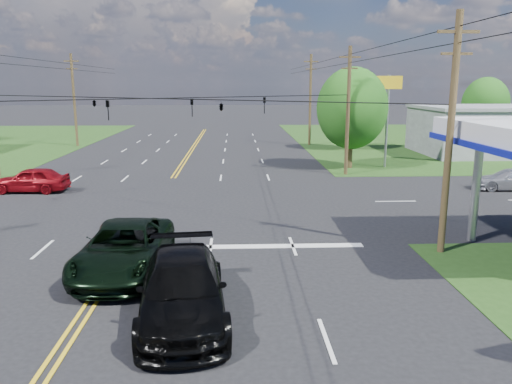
{
  "coord_description": "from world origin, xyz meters",
  "views": [
    {
      "loc": [
        4.58,
        -16.21,
        6.77
      ],
      "look_at": [
        5.51,
        6.0,
        1.95
      ],
      "focal_mm": 35.0,
      "sensor_mm": 36.0,
      "label": 1
    }
  ],
  "objects_px": {
    "pole_se": "(450,133)",
    "suv_black": "(182,289)",
    "retail_ne": "(493,132)",
    "tree_right_b": "(349,109)",
    "pickup_dkgreen": "(124,249)",
    "pole_right_far": "(310,99)",
    "tree_right_a": "(352,108)",
    "pole_ne": "(348,110)",
    "tree_far_r": "(485,103)",
    "pole_left_far": "(74,99)"
  },
  "relations": [
    {
      "from": "pole_se",
      "to": "suv_black",
      "type": "xyz_separation_m",
      "value": [
        -10.0,
        -5.48,
        -4.02
      ]
    },
    {
      "from": "retail_ne",
      "to": "tree_right_b",
      "type": "xyz_separation_m",
      "value": [
        -13.5,
        4.0,
        2.02
      ]
    },
    {
      "from": "pickup_dkgreen",
      "to": "retail_ne",
      "type": "bearing_deg",
      "value": 47.03
    },
    {
      "from": "pole_right_far",
      "to": "tree_right_a",
      "type": "bearing_deg",
      "value": -86.42
    },
    {
      "from": "pole_right_far",
      "to": "suv_black",
      "type": "relative_size",
      "value": 1.62
    },
    {
      "from": "pole_ne",
      "to": "tree_far_r",
      "type": "bearing_deg",
      "value": 45.0
    },
    {
      "from": "pole_ne",
      "to": "tree_right_a",
      "type": "distance_m",
      "value": 3.16
    },
    {
      "from": "retail_ne",
      "to": "pole_ne",
      "type": "relative_size",
      "value": 1.47
    },
    {
      "from": "pole_se",
      "to": "pole_ne",
      "type": "height_order",
      "value": "same"
    },
    {
      "from": "retail_ne",
      "to": "tree_far_r",
      "type": "xyz_separation_m",
      "value": [
        4.0,
        10.0,
        2.34
      ]
    },
    {
      "from": "tree_right_a",
      "to": "tree_right_b",
      "type": "relative_size",
      "value": 1.15
    },
    {
      "from": "tree_far_r",
      "to": "suv_black",
      "type": "bearing_deg",
      "value": -124.88
    },
    {
      "from": "pole_right_far",
      "to": "tree_right_a",
      "type": "height_order",
      "value": "pole_right_far"
    },
    {
      "from": "pole_se",
      "to": "tree_right_b",
      "type": "distance_m",
      "value": 33.19
    },
    {
      "from": "pole_left_far",
      "to": "pole_right_far",
      "type": "xyz_separation_m",
      "value": [
        26.0,
        0.0,
        0.0
      ]
    },
    {
      "from": "pole_right_far",
      "to": "pickup_dkgreen",
      "type": "relative_size",
      "value": 1.57
    },
    {
      "from": "pole_ne",
      "to": "suv_black",
      "type": "xyz_separation_m",
      "value": [
        -10.0,
        -23.48,
        -4.02
      ]
    },
    {
      "from": "tree_right_b",
      "to": "tree_far_r",
      "type": "height_order",
      "value": "tree_far_r"
    },
    {
      "from": "suv_black",
      "to": "retail_ne",
      "type": "bearing_deg",
      "value": 46.23
    },
    {
      "from": "pole_ne",
      "to": "suv_black",
      "type": "height_order",
      "value": "pole_ne"
    },
    {
      "from": "pole_left_far",
      "to": "suv_black",
      "type": "distance_m",
      "value": 45.59
    },
    {
      "from": "retail_ne",
      "to": "pole_right_far",
      "type": "relative_size",
      "value": 1.4
    },
    {
      "from": "pole_ne",
      "to": "pickup_dkgreen",
      "type": "relative_size",
      "value": 1.49
    },
    {
      "from": "pole_right_far",
      "to": "pickup_dkgreen",
      "type": "height_order",
      "value": "pole_right_far"
    },
    {
      "from": "pole_left_far",
      "to": "pickup_dkgreen",
      "type": "xyz_separation_m",
      "value": [
        13.5,
        -38.65,
        -4.28
      ]
    },
    {
      "from": "tree_right_a",
      "to": "pickup_dkgreen",
      "type": "bearing_deg",
      "value": -120.79
    },
    {
      "from": "pole_ne",
      "to": "pole_se",
      "type": "bearing_deg",
      "value": -90.0
    },
    {
      "from": "retail_ne",
      "to": "pole_right_far",
      "type": "bearing_deg",
      "value": 154.8
    },
    {
      "from": "tree_right_a",
      "to": "suv_black",
      "type": "bearing_deg",
      "value": -112.56
    },
    {
      "from": "retail_ne",
      "to": "suv_black",
      "type": "bearing_deg",
      "value": -128.07
    },
    {
      "from": "pole_se",
      "to": "pole_ne",
      "type": "xyz_separation_m",
      "value": [
        0.0,
        18.0,
        0.0
      ]
    },
    {
      "from": "pole_se",
      "to": "pickup_dkgreen",
      "type": "bearing_deg",
      "value": -172.46
    },
    {
      "from": "suv_black",
      "to": "pickup_dkgreen",
      "type": "bearing_deg",
      "value": 117.48
    },
    {
      "from": "pickup_dkgreen",
      "to": "pole_ne",
      "type": "bearing_deg",
      "value": 58.47
    },
    {
      "from": "pole_ne",
      "to": "pole_right_far",
      "type": "relative_size",
      "value": 0.95
    },
    {
      "from": "pole_right_far",
      "to": "tree_right_b",
      "type": "xyz_separation_m",
      "value": [
        3.5,
        -4.0,
        -0.95
      ]
    },
    {
      "from": "retail_ne",
      "to": "tree_far_r",
      "type": "distance_m",
      "value": 11.02
    },
    {
      "from": "tree_far_r",
      "to": "pole_right_far",
      "type": "bearing_deg",
      "value": -174.56
    },
    {
      "from": "pole_ne",
      "to": "tree_far_r",
      "type": "distance_m",
      "value": 29.7
    },
    {
      "from": "pole_right_far",
      "to": "pickup_dkgreen",
      "type": "bearing_deg",
      "value": -107.92
    },
    {
      "from": "retail_ne",
      "to": "pole_se",
      "type": "distance_m",
      "value": 33.72
    },
    {
      "from": "pole_right_far",
      "to": "suv_black",
      "type": "height_order",
      "value": "pole_right_far"
    },
    {
      "from": "pole_left_far",
      "to": "tree_far_r",
      "type": "height_order",
      "value": "pole_left_far"
    },
    {
      "from": "pole_se",
      "to": "pole_right_far",
      "type": "xyz_separation_m",
      "value": [
        0.0,
        37.0,
        0.25
      ]
    },
    {
      "from": "retail_ne",
      "to": "pickup_dkgreen",
      "type": "height_order",
      "value": "retail_ne"
    },
    {
      "from": "pickup_dkgreen",
      "to": "suv_black",
      "type": "bearing_deg",
      "value": -55.89
    },
    {
      "from": "pole_ne",
      "to": "tree_right_b",
      "type": "xyz_separation_m",
      "value": [
        3.5,
        15.0,
        -0.7
      ]
    },
    {
      "from": "tree_right_b",
      "to": "tree_right_a",
      "type": "bearing_deg",
      "value": -101.77
    },
    {
      "from": "tree_right_a",
      "to": "pole_left_far",
      "type": "bearing_deg",
      "value": 149.35
    },
    {
      "from": "pole_se",
      "to": "tree_far_r",
      "type": "bearing_deg",
      "value": 61.7
    }
  ]
}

